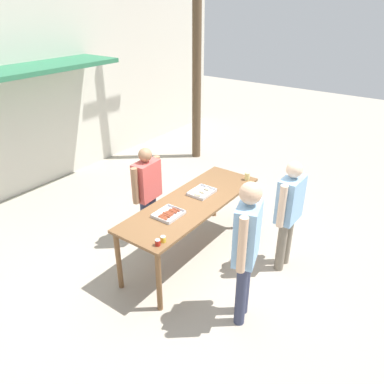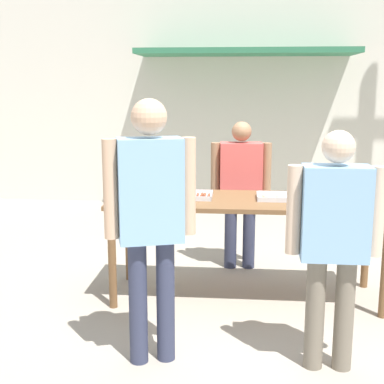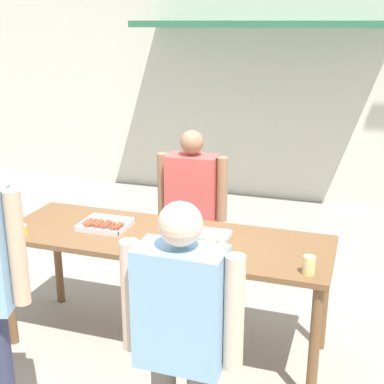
{
  "view_description": "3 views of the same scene",
  "coord_description": "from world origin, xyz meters",
  "px_view_note": "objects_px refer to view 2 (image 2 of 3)",
  "views": [
    {
      "loc": [
        -3.75,
        -2.74,
        3.52
      ],
      "look_at": [
        0.0,
        0.0,
        1.08
      ],
      "focal_mm": 35.0,
      "sensor_mm": 36.0,
      "label": 1
    },
    {
      "loc": [
        -0.07,
        -4.7,
        1.94
      ],
      "look_at": [
        -0.49,
        0.03,
        0.98
      ],
      "focal_mm": 50.0,
      "sensor_mm": 36.0,
      "label": 2
    },
    {
      "loc": [
        1.34,
        -3.4,
        2.44
      ],
      "look_at": [
        -0.05,
        0.81,
        1.02
      ],
      "focal_mm": 50.0,
      "sensor_mm": 36.0,
      "label": 3
    }
  ],
  "objects_px": {
    "food_tray_sausages": "(191,196)",
    "condiment_jar_mustard": "(119,200)",
    "beer_cup": "(379,202)",
    "person_server_behind_table": "(241,183)",
    "person_customer_holding_hotdog": "(150,209)",
    "person_customer_with_cup": "(334,232)",
    "food_tray_buns": "(278,197)",
    "condiment_jar_ketchup": "(130,200)"
  },
  "relations": [
    {
      "from": "food_tray_sausages",
      "to": "condiment_jar_mustard",
      "type": "relative_size",
      "value": 4.75
    },
    {
      "from": "beer_cup",
      "to": "person_server_behind_table",
      "type": "bearing_deg",
      "value": 135.82
    },
    {
      "from": "condiment_jar_mustard",
      "to": "person_customer_holding_hotdog",
      "type": "relative_size",
      "value": 0.04
    },
    {
      "from": "person_server_behind_table",
      "to": "person_customer_with_cup",
      "type": "relative_size",
      "value": 0.95
    },
    {
      "from": "food_tray_buns",
      "to": "person_customer_with_cup",
      "type": "height_order",
      "value": "person_customer_with_cup"
    },
    {
      "from": "person_customer_holding_hotdog",
      "to": "food_tray_buns",
      "type": "bearing_deg",
      "value": -143.84
    },
    {
      "from": "beer_cup",
      "to": "person_customer_holding_hotdog",
      "type": "relative_size",
      "value": 0.06
    },
    {
      "from": "beer_cup",
      "to": "food_tray_buns",
      "type": "bearing_deg",
      "value": 158.42
    },
    {
      "from": "food_tray_sausages",
      "to": "food_tray_buns",
      "type": "relative_size",
      "value": 0.96
    },
    {
      "from": "food_tray_buns",
      "to": "condiment_jar_ketchup",
      "type": "xyz_separation_m",
      "value": [
        -1.28,
        -0.33,
        0.02
      ]
    },
    {
      "from": "food_tray_buns",
      "to": "condiment_jar_ketchup",
      "type": "distance_m",
      "value": 1.32
    },
    {
      "from": "condiment_jar_mustard",
      "to": "person_customer_holding_hotdog",
      "type": "height_order",
      "value": "person_customer_holding_hotdog"
    },
    {
      "from": "food_tray_sausages",
      "to": "condiment_jar_ketchup",
      "type": "bearing_deg",
      "value": -146.34
    },
    {
      "from": "beer_cup",
      "to": "person_server_behind_table",
      "type": "xyz_separation_m",
      "value": [
        -1.13,
        1.1,
        -0.07
      ]
    },
    {
      "from": "condiment_jar_mustard",
      "to": "person_server_behind_table",
      "type": "bearing_deg",
      "value": 46.93
    },
    {
      "from": "person_customer_with_cup",
      "to": "person_customer_holding_hotdog",
      "type": "bearing_deg",
      "value": 0.78
    },
    {
      "from": "person_server_behind_table",
      "to": "person_customer_with_cup",
      "type": "height_order",
      "value": "person_customer_with_cup"
    },
    {
      "from": "condiment_jar_ketchup",
      "to": "person_customer_holding_hotdog",
      "type": "xyz_separation_m",
      "value": [
        0.34,
        -0.92,
        0.14
      ]
    },
    {
      "from": "food_tray_sausages",
      "to": "person_server_behind_table",
      "type": "relative_size",
      "value": 0.24
    },
    {
      "from": "food_tray_buns",
      "to": "person_customer_holding_hotdog",
      "type": "bearing_deg",
      "value": -126.86
    },
    {
      "from": "food_tray_sausages",
      "to": "beer_cup",
      "type": "xyz_separation_m",
      "value": [
        1.58,
        -0.32,
        0.04
      ]
    },
    {
      "from": "condiment_jar_mustard",
      "to": "condiment_jar_ketchup",
      "type": "bearing_deg",
      "value": -3.05
    },
    {
      "from": "beer_cup",
      "to": "person_customer_holding_hotdog",
      "type": "bearing_deg",
      "value": -151.76
    },
    {
      "from": "person_customer_with_cup",
      "to": "food_tray_sausages",
      "type": "bearing_deg",
      "value": -49.28
    },
    {
      "from": "person_server_behind_table",
      "to": "food_tray_buns",
      "type": "bearing_deg",
      "value": -70.27
    },
    {
      "from": "food_tray_buns",
      "to": "person_server_behind_table",
      "type": "relative_size",
      "value": 0.25
    },
    {
      "from": "food_tray_buns",
      "to": "condiment_jar_ketchup",
      "type": "bearing_deg",
      "value": -165.5
    },
    {
      "from": "condiment_jar_mustard",
      "to": "beer_cup",
      "type": "bearing_deg",
      "value": 0.2
    },
    {
      "from": "condiment_jar_ketchup",
      "to": "person_customer_with_cup",
      "type": "distance_m",
      "value": 1.81
    },
    {
      "from": "food_tray_buns",
      "to": "person_customer_holding_hotdog",
      "type": "xyz_separation_m",
      "value": [
        -0.94,
        -1.25,
        0.16
      ]
    },
    {
      "from": "condiment_jar_ketchup",
      "to": "beer_cup",
      "type": "relative_size",
      "value": 0.65
    },
    {
      "from": "person_customer_holding_hotdog",
      "to": "person_customer_with_cup",
      "type": "distance_m",
      "value": 1.23
    },
    {
      "from": "person_customer_holding_hotdog",
      "to": "person_customer_with_cup",
      "type": "bearing_deg",
      "value": 163.48
    },
    {
      "from": "condiment_jar_ketchup",
      "to": "condiment_jar_mustard",
      "type": "bearing_deg",
      "value": 176.95
    },
    {
      "from": "food_tray_buns",
      "to": "person_customer_with_cup",
      "type": "xyz_separation_m",
      "value": [
        0.28,
        -1.24,
        0.03
      ]
    },
    {
      "from": "person_server_behind_table",
      "to": "condiment_jar_ketchup",
      "type": "bearing_deg",
      "value": -133.45
    },
    {
      "from": "condiment_jar_mustard",
      "to": "condiment_jar_ketchup",
      "type": "height_order",
      "value": "same"
    },
    {
      "from": "beer_cup",
      "to": "person_server_behind_table",
      "type": "distance_m",
      "value": 1.58
    },
    {
      "from": "person_customer_holding_hotdog",
      "to": "beer_cup",
      "type": "bearing_deg",
      "value": -168.74
    },
    {
      "from": "condiment_jar_ketchup",
      "to": "person_customer_with_cup",
      "type": "height_order",
      "value": "person_customer_with_cup"
    },
    {
      "from": "food_tray_sausages",
      "to": "person_customer_holding_hotdog",
      "type": "relative_size",
      "value": 0.2
    },
    {
      "from": "person_customer_holding_hotdog",
      "to": "person_server_behind_table",
      "type": "bearing_deg",
      "value": -123.63
    }
  ]
}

